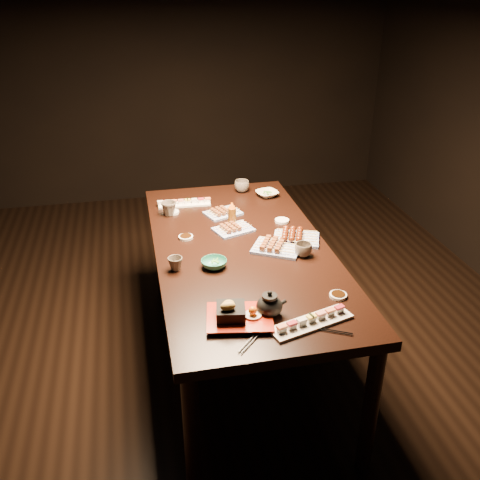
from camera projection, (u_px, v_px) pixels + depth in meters
name	position (u px, v px, depth m)	size (l,w,h in m)	color
ground	(230.00, 347.00, 3.25)	(5.00, 5.00, 0.00)	black
dining_table	(242.00, 307.00, 2.97)	(0.90, 1.80, 0.75)	black
sushi_platter_near	(311.00, 320.00, 2.19)	(0.36, 0.10, 0.04)	white
sushi_platter_far	(184.00, 202.00, 3.29)	(0.32, 0.09, 0.04)	white
yakitori_plate_center	(233.00, 226.00, 2.96)	(0.21, 0.15, 0.05)	#828EB6
yakitori_plate_right	(277.00, 245.00, 2.76)	(0.24, 0.17, 0.06)	#828EB6
yakitori_plate_left	(223.00, 210.00, 3.16)	(0.20, 0.15, 0.05)	#828EB6
tsukune_plate	(296.00, 235.00, 2.86)	(0.24, 0.18, 0.06)	#828EB6
edamame_bowl_green	(214.00, 264.00, 2.61)	(0.13, 0.13, 0.04)	#297F65
edamame_bowl_cream	(267.00, 194.00, 3.41)	(0.14, 0.14, 0.03)	beige
tempura_tray	(240.00, 311.00, 2.20)	(0.27, 0.22, 0.10)	black
teacup_near_left	(175.00, 264.00, 2.58)	(0.07, 0.07, 0.07)	brown
teacup_mid_right	(303.00, 250.00, 2.70)	(0.09, 0.09, 0.07)	brown
teacup_far_left	(169.00, 209.00, 3.14)	(0.09, 0.09, 0.08)	brown
teacup_far_right	(242.00, 186.00, 3.48)	(0.10, 0.10, 0.08)	brown
teapot	(269.00, 303.00, 2.24)	(0.13, 0.13, 0.11)	black
condiment_bottle	(232.00, 214.00, 3.01)	(0.05, 0.05, 0.14)	brown
sauce_dish_west	(186.00, 237.00, 2.89)	(0.08, 0.08, 0.01)	white
sauce_dish_east	(282.00, 221.00, 3.08)	(0.08, 0.08, 0.01)	white
sauce_dish_se	(338.00, 295.00, 2.38)	(0.08, 0.08, 0.01)	white
sauce_dish_nw	(173.00, 212.00, 3.18)	(0.08, 0.08, 0.01)	white
chopsticks_near	(256.00, 336.00, 2.12)	(0.24, 0.02, 0.01)	black
chopsticks_se	(328.00, 331.00, 2.15)	(0.20, 0.02, 0.01)	black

